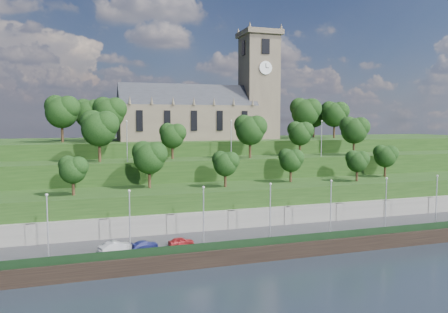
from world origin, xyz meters
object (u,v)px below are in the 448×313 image
object	(u,v)px
car_middle	(116,247)
car_right	(144,245)
car_left	(181,242)
church	(207,108)

from	to	relation	value
car_middle	car_right	bearing A→B (deg)	-102.28
car_left	car_middle	xyz separation A→B (m)	(-8.93, -0.35, 0.14)
car_right	car_left	bearing A→B (deg)	-112.52
church	car_right	distance (m)	50.53
car_left	car_middle	world-z (taller)	car_middle
car_middle	car_right	size ratio (longest dim) A/B	1.18
car_middle	car_right	distance (m)	3.87
church	car_right	bearing A→B (deg)	-116.46
car_left	car_right	bearing A→B (deg)	80.90
church	car_middle	distance (m)	52.58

